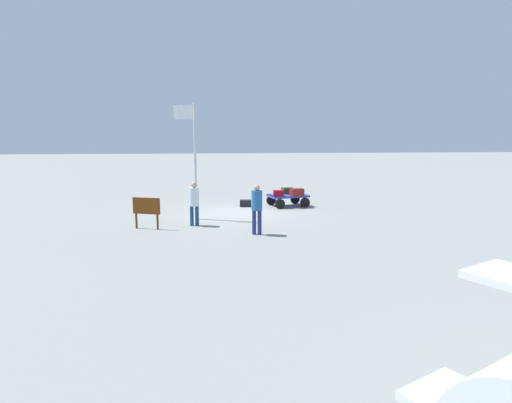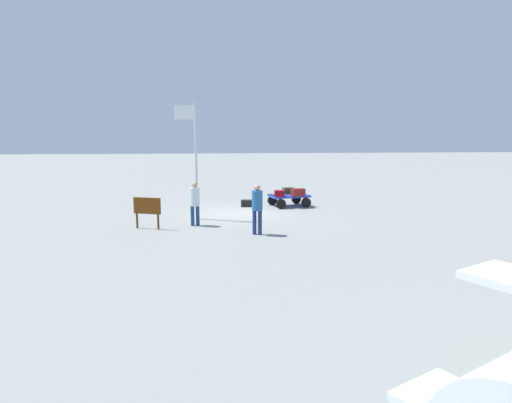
# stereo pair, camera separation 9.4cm
# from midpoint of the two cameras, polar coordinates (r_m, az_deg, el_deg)

# --- Properties ---
(ground_plane) EXTENTS (120.00, 120.00, 0.00)m
(ground_plane) POSITION_cam_midpoint_polar(r_m,az_deg,el_deg) (19.62, -2.06, -1.48)
(ground_plane) COLOR gray
(luggage_cart) EXTENTS (2.04, 1.65, 0.57)m
(luggage_cart) POSITION_cam_midpoint_polar(r_m,az_deg,el_deg) (21.39, 4.34, 0.51)
(luggage_cart) COLOR blue
(luggage_cart) RESTS_ON ground
(suitcase_dark) EXTENTS (0.69, 0.51, 0.35)m
(suitcase_dark) POSITION_cam_midpoint_polar(r_m,az_deg,el_deg) (20.95, 5.57, 1.19)
(suitcase_dark) COLOR maroon
(suitcase_dark) RESTS_ON luggage_cart
(suitcase_olive) EXTENTS (0.58, 0.48, 0.30)m
(suitcase_olive) POSITION_cam_midpoint_polar(r_m,az_deg,el_deg) (21.73, 4.32, 1.41)
(suitcase_olive) COLOR #3D3B17
(suitcase_olive) RESTS_ON luggage_cart
(suitcase_maroon) EXTENTS (0.47, 0.40, 0.28)m
(suitcase_maroon) POSITION_cam_midpoint_polar(r_m,az_deg,el_deg) (20.76, 3.17, 1.06)
(suitcase_maroon) COLOR maroon
(suitcase_maroon) RESTS_ON luggage_cart
(suitcase_navy) EXTENTS (0.58, 0.44, 0.32)m
(suitcase_navy) POSITION_cam_midpoint_polar(r_m,az_deg,el_deg) (21.28, -1.09, -0.23)
(suitcase_navy) COLOR black
(suitcase_navy) RESTS_ON ground
(worker_lead) EXTENTS (0.50, 0.50, 1.76)m
(worker_lead) POSITION_cam_midpoint_polar(r_m,az_deg,el_deg) (15.24, 0.33, -0.44)
(worker_lead) COLOR navy
(worker_lead) RESTS_ON ground
(worker_trailing) EXTENTS (0.44, 0.44, 1.68)m
(worker_trailing) POSITION_cam_midpoint_polar(r_m,az_deg,el_deg) (16.91, -7.76, 0.19)
(worker_trailing) COLOR navy
(worker_trailing) RESTS_ON ground
(flagpole) EXTENTS (0.87, 0.22, 4.71)m
(flagpole) POSITION_cam_midpoint_polar(r_m,az_deg,el_deg) (18.04, -7.93, 6.45)
(flagpole) COLOR silver
(flagpole) RESTS_ON ground
(signboard) EXTENTS (1.03, 0.42, 1.17)m
(signboard) POSITION_cam_midpoint_polar(r_m,az_deg,el_deg) (16.69, -13.73, -0.84)
(signboard) COLOR #4C3319
(signboard) RESTS_ON ground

